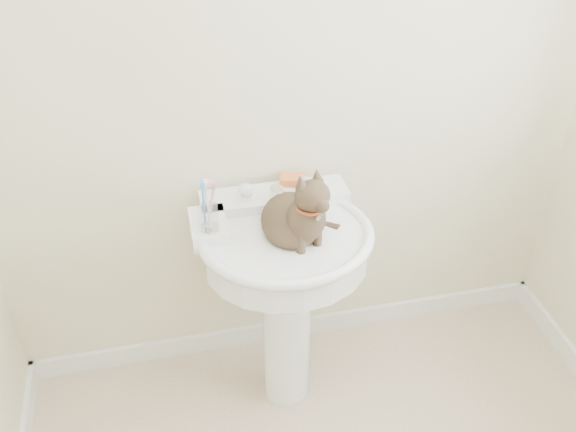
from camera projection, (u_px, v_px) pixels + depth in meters
wall_back at (295, 66)px, 2.10m from camera, size 2.20×0.00×2.50m
baseboard_back at (294, 328)px, 2.80m from camera, size 2.20×0.02×0.09m
pedestal_sink at (285, 266)px, 2.20m from camera, size 0.60×0.59×0.83m
faucet at (277, 189)px, 2.19m from camera, size 0.28×0.12×0.14m
soap_bar at (293, 180)px, 2.29m from camera, size 0.10×0.08×0.03m
toothbrush_cup at (209, 217)px, 2.05m from camera, size 0.07×0.07×0.19m
cat at (295, 218)px, 2.06m from camera, size 0.22×0.27×0.40m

